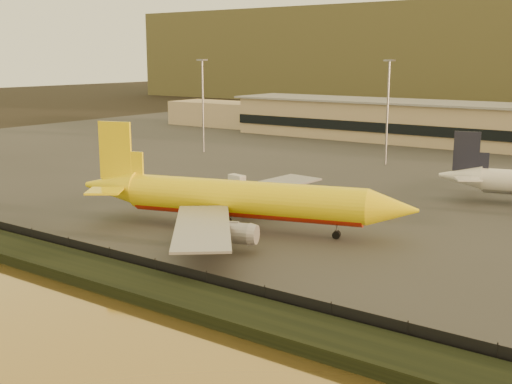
# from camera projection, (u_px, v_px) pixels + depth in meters

# --- Properties ---
(ground) EXTENTS (900.00, 900.00, 0.00)m
(ground) POSITION_uv_depth(u_px,v_px,m) (211.00, 250.00, 88.89)
(ground) COLOR black
(ground) RESTS_ON ground
(embankment) EXTENTS (320.00, 7.00, 1.40)m
(embankment) POSITION_uv_depth(u_px,v_px,m) (119.00, 279.00, 75.18)
(embankment) COLOR black
(embankment) RESTS_ON ground
(tarmac) EXTENTS (320.00, 220.00, 0.20)m
(tarmac) POSITION_uv_depth(u_px,v_px,m) (446.00, 161.00, 164.64)
(tarmac) COLOR #2D2D2D
(tarmac) RESTS_ON ground
(perimeter_fence) EXTENTS (300.00, 0.05, 2.20)m
(perimeter_fence) POSITION_uv_depth(u_px,v_px,m) (143.00, 265.00, 78.25)
(perimeter_fence) COLOR black
(perimeter_fence) RESTS_ON tarmac
(terminal_building) EXTENTS (202.00, 25.00, 12.60)m
(terminal_building) POSITION_uv_depth(u_px,v_px,m) (434.00, 123.00, 195.96)
(terminal_building) COLOR tan
(terminal_building) RESTS_ON tarmac
(apron_light_masts) EXTENTS (152.20, 12.20, 25.40)m
(apron_light_masts) POSITION_uv_depth(u_px,v_px,m) (487.00, 107.00, 136.96)
(apron_light_masts) COLOR slate
(apron_light_masts) RESTS_ON tarmac
(dhl_cargo_jet) EXTENTS (52.58, 50.21, 16.01)m
(dhl_cargo_jet) POSITION_uv_depth(u_px,v_px,m) (239.00, 200.00, 97.42)
(dhl_cargo_jet) COLOR yellow
(dhl_cargo_jet) RESTS_ON tarmac
(gse_vehicle_yellow) EXTENTS (3.66, 2.11, 1.55)m
(gse_vehicle_yellow) POSITION_uv_depth(u_px,v_px,m) (381.00, 213.00, 105.81)
(gse_vehicle_yellow) COLOR yellow
(gse_vehicle_yellow) RESTS_ON tarmac
(gse_vehicle_white) EXTENTS (4.14, 2.52, 1.74)m
(gse_vehicle_white) POSITION_uv_depth(u_px,v_px,m) (237.00, 179.00, 134.84)
(gse_vehicle_white) COLOR silver
(gse_vehicle_white) RESTS_ON tarmac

